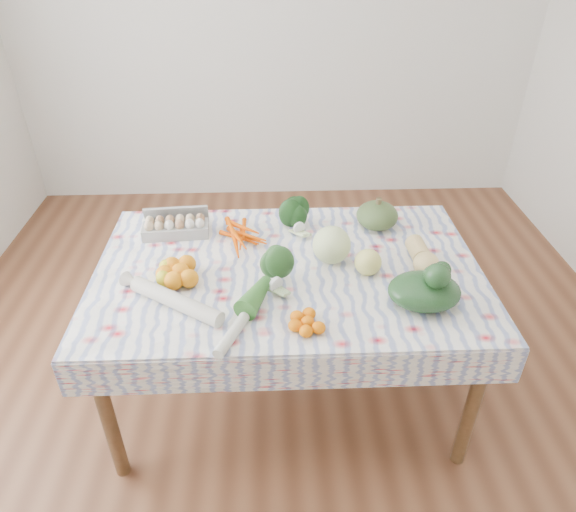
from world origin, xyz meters
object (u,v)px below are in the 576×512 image
object	(u,v)px
grapefruit	(368,262)
egg_carton	(176,228)
cabbage	(332,245)
butternut_squash	(422,254)
kabocha_squash	(377,215)
dining_table	(288,283)

from	to	relation	value
grapefruit	egg_carton	bearing A→B (deg)	158.02
cabbage	butternut_squash	size ratio (longest dim) A/B	0.71
cabbage	butternut_squash	xyz separation A→B (m)	(0.39, -0.05, -0.03)
kabocha_squash	grapefruit	world-z (taller)	kabocha_squash
egg_carton	grapefruit	bearing A→B (deg)	-26.01
butternut_squash	cabbage	bearing A→B (deg)	171.19
dining_table	butternut_squash	size ratio (longest dim) A/B	6.81
egg_carton	butternut_squash	distance (m)	1.13
egg_carton	grapefruit	xyz separation A→B (m)	(0.85, -0.34, 0.02)
egg_carton	cabbage	xyz separation A→B (m)	(0.71, -0.24, 0.04)
cabbage	butternut_squash	bearing A→B (deg)	-6.73
dining_table	butternut_squash	world-z (taller)	butternut_squash
cabbage	grapefruit	world-z (taller)	cabbage
cabbage	egg_carton	bearing A→B (deg)	161.02
dining_table	butternut_squash	xyz separation A→B (m)	(0.58, -0.00, 0.14)
kabocha_squash	cabbage	bearing A→B (deg)	-131.86
dining_table	cabbage	xyz separation A→B (m)	(0.19, 0.04, 0.17)
cabbage	kabocha_squash	bearing A→B (deg)	48.14
dining_table	grapefruit	distance (m)	0.37
dining_table	grapefruit	xyz separation A→B (m)	(0.33, -0.06, 0.14)
grapefruit	cabbage	bearing A→B (deg)	145.05
egg_carton	cabbage	size ratio (longest dim) A/B	1.84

